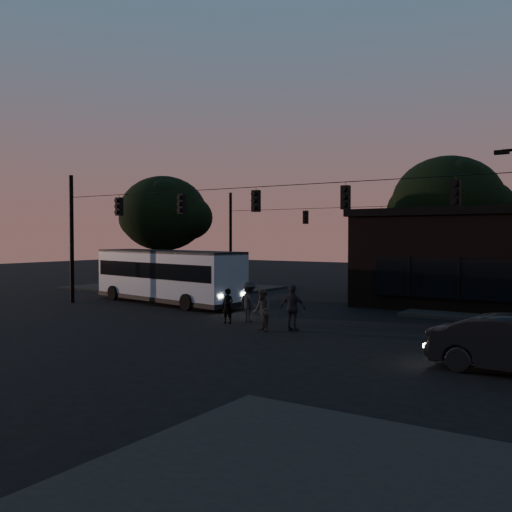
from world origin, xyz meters
The scene contains 12 objects.
ground centered at (0.00, 0.00, 0.00)m, with size 120.00×120.00×0.00m, color black.
sidewalk_far_left centered at (-14.00, 14.00, 0.07)m, with size 14.00×10.00×0.15m, color black.
building centered at (9.00, 15.97, 2.71)m, with size 15.40×10.41×5.40m.
tree_behind centered at (4.00, 22.00, 6.19)m, with size 7.60×7.60×9.43m.
tree_left centered at (-14.00, 13.00, 5.57)m, with size 6.40×6.40×8.30m.
signal_rig_near centered at (0.00, 4.00, 4.45)m, with size 26.24×0.30×7.50m.
signal_rig_far centered at (0.00, 20.00, 4.20)m, with size 26.24×0.30×7.50m.
bus centered at (-7.94, 6.69, 1.73)m, with size 11.24×4.50×3.09m.
pedestrian_a centered at (-0.53, 2.48, 0.79)m, with size 0.57×0.38×1.57m, color black.
pedestrian_b centered at (1.91, 1.54, 0.87)m, with size 0.85×0.66×1.75m, color #353230.
pedestrian_c centered at (2.94, 2.29, 0.96)m, with size 1.12×0.47×1.91m, color black.
pedestrian_d centered at (0.00, 3.42, 0.93)m, with size 1.20×0.69×1.86m, color black.
Camera 1 is at (14.50, -18.12, 3.92)m, focal length 40.00 mm.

